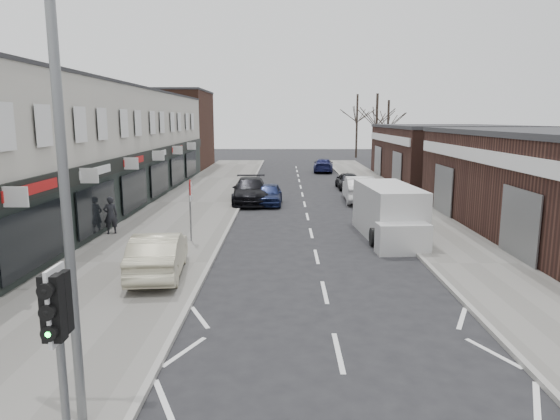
{
  "coord_description": "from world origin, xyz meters",
  "views": [
    {
      "loc": [
        -1.22,
        -8.56,
        5.22
      ],
      "look_at": [
        -1.36,
        5.76,
        2.6
      ],
      "focal_mm": 32.0,
      "sensor_mm": 36.0,
      "label": 1
    }
  ],
  "objects_px": {
    "traffic_light": "(58,322)",
    "pedestrian": "(111,215)",
    "warning_sign": "(191,192)",
    "parked_car_right_b": "(348,180)",
    "parked_car_right_c": "(323,165)",
    "white_van": "(389,213)",
    "parked_car_right_a": "(359,189)",
    "sedan_on_pavement": "(159,254)",
    "parked_car_left_a": "(269,194)",
    "street_lamp": "(73,158)",
    "parked_car_left_b": "(250,191)"
  },
  "relations": [
    {
      "from": "traffic_light",
      "to": "pedestrian",
      "type": "xyz_separation_m",
      "value": [
        -4.65,
        15.34,
        -1.45
      ]
    },
    {
      "from": "warning_sign",
      "to": "parked_car_right_b",
      "type": "bearing_deg",
      "value": 62.8
    },
    {
      "from": "parked_car_right_c",
      "to": "white_van",
      "type": "bearing_deg",
      "value": 96.96
    },
    {
      "from": "traffic_light",
      "to": "parked_car_right_b",
      "type": "bearing_deg",
      "value": 75.64
    },
    {
      "from": "pedestrian",
      "to": "parked_car_right_a",
      "type": "distance_m",
      "value": 15.91
    },
    {
      "from": "sedan_on_pavement",
      "to": "parked_car_right_c",
      "type": "bearing_deg",
      "value": -109.46
    },
    {
      "from": "white_van",
      "to": "parked_car_right_c",
      "type": "distance_m",
      "value": 27.95
    },
    {
      "from": "parked_car_right_a",
      "to": "parked_car_right_c",
      "type": "height_order",
      "value": "parked_car_right_a"
    },
    {
      "from": "parked_car_left_a",
      "to": "parked_car_right_c",
      "type": "relative_size",
      "value": 0.83
    },
    {
      "from": "warning_sign",
      "to": "parked_car_right_c",
      "type": "bearing_deg",
      "value": 75.06
    },
    {
      "from": "street_lamp",
      "to": "sedan_on_pavement",
      "type": "height_order",
      "value": "street_lamp"
    },
    {
      "from": "street_lamp",
      "to": "parked_car_left_a",
      "type": "xyz_separation_m",
      "value": [
        2.33,
        22.63,
        -3.96
      ]
    },
    {
      "from": "parked_car_left_b",
      "to": "parked_car_right_c",
      "type": "distance_m",
      "value": 19.62
    },
    {
      "from": "parked_car_right_c",
      "to": "parked_car_left_b",
      "type": "bearing_deg",
      "value": 77.51
    },
    {
      "from": "sedan_on_pavement",
      "to": "parked_car_left_b",
      "type": "height_order",
      "value": "parked_car_left_b"
    },
    {
      "from": "warning_sign",
      "to": "pedestrian",
      "type": "height_order",
      "value": "warning_sign"
    },
    {
      "from": "traffic_light",
      "to": "parked_car_left_b",
      "type": "distance_m",
      "value": 24.53
    },
    {
      "from": "white_van",
      "to": "street_lamp",
      "type": "bearing_deg",
      "value": -123.91
    },
    {
      "from": "sedan_on_pavement",
      "to": "street_lamp",
      "type": "bearing_deg",
      "value": 89.94
    },
    {
      "from": "parked_car_right_a",
      "to": "traffic_light",
      "type": "bearing_deg",
      "value": 74.59
    },
    {
      "from": "street_lamp",
      "to": "parked_car_left_a",
      "type": "height_order",
      "value": "street_lamp"
    },
    {
      "from": "sedan_on_pavement",
      "to": "parked_car_right_b",
      "type": "xyz_separation_m",
      "value": [
        8.89,
        21.54,
        -0.19
      ]
    },
    {
      "from": "white_van",
      "to": "parked_car_left_a",
      "type": "xyz_separation_m",
      "value": [
        -5.6,
        8.65,
        -0.44
      ]
    },
    {
      "from": "parked_car_right_a",
      "to": "white_van",
      "type": "bearing_deg",
      "value": 91.48
    },
    {
      "from": "pedestrian",
      "to": "parked_car_left_a",
      "type": "height_order",
      "value": "pedestrian"
    },
    {
      "from": "street_lamp",
      "to": "pedestrian",
      "type": "relative_size",
      "value": 4.71
    },
    {
      "from": "pedestrian",
      "to": "parked_car_right_a",
      "type": "height_order",
      "value": "pedestrian"
    },
    {
      "from": "traffic_light",
      "to": "parked_car_right_b",
      "type": "distance_m",
      "value": 31.91
    },
    {
      "from": "traffic_light",
      "to": "white_van",
      "type": "distance_m",
      "value": 17.13
    },
    {
      "from": "sedan_on_pavement",
      "to": "pedestrian",
      "type": "relative_size",
      "value": 2.58
    },
    {
      "from": "parked_car_right_b",
      "to": "white_van",
      "type": "bearing_deg",
      "value": 88.45
    },
    {
      "from": "white_van",
      "to": "pedestrian",
      "type": "bearing_deg",
      "value": 175.0
    },
    {
      "from": "parked_car_right_b",
      "to": "street_lamp",
      "type": "bearing_deg",
      "value": 73.67
    },
    {
      "from": "parked_car_left_b",
      "to": "parked_car_right_b",
      "type": "bearing_deg",
      "value": 39.96
    },
    {
      "from": "parked_car_left_b",
      "to": "street_lamp",
      "type": "bearing_deg",
      "value": -95.69
    },
    {
      "from": "warning_sign",
      "to": "parked_car_right_a",
      "type": "bearing_deg",
      "value": 52.02
    },
    {
      "from": "parked_car_left_a",
      "to": "pedestrian",
      "type": "bearing_deg",
      "value": -127.68
    },
    {
      "from": "traffic_light",
      "to": "street_lamp",
      "type": "distance_m",
      "value": 2.52
    },
    {
      "from": "sedan_on_pavement",
      "to": "warning_sign",
      "type": "bearing_deg",
      "value": -98.98
    },
    {
      "from": "sedan_on_pavement",
      "to": "parked_car_left_b",
      "type": "distance_m",
      "value": 15.26
    },
    {
      "from": "white_van",
      "to": "sedan_on_pavement",
      "type": "relative_size",
      "value": 1.4
    },
    {
      "from": "sedan_on_pavement",
      "to": "parked_car_right_c",
      "type": "xyz_separation_m",
      "value": [
        8.0,
        33.81,
        -0.17
      ]
    },
    {
      "from": "warning_sign",
      "to": "parked_car_left_a",
      "type": "height_order",
      "value": "warning_sign"
    },
    {
      "from": "sedan_on_pavement",
      "to": "parked_car_left_b",
      "type": "relative_size",
      "value": 0.81
    },
    {
      "from": "parked_car_left_b",
      "to": "parked_car_right_b",
      "type": "xyz_separation_m",
      "value": [
        6.9,
        6.41,
        -0.13
      ]
    },
    {
      "from": "parked_car_right_a",
      "to": "pedestrian",
      "type": "bearing_deg",
      "value": 39.96
    },
    {
      "from": "parked_car_left_a",
      "to": "street_lamp",
      "type": "bearing_deg",
      "value": -94.71
    },
    {
      "from": "traffic_light",
      "to": "pedestrian",
      "type": "distance_m",
      "value": 16.09
    },
    {
      "from": "warning_sign",
      "to": "parked_car_right_a",
      "type": "distance_m",
      "value": 14.14
    },
    {
      "from": "sedan_on_pavement",
      "to": "traffic_light",
      "type": "bearing_deg",
      "value": 89.91
    }
  ]
}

